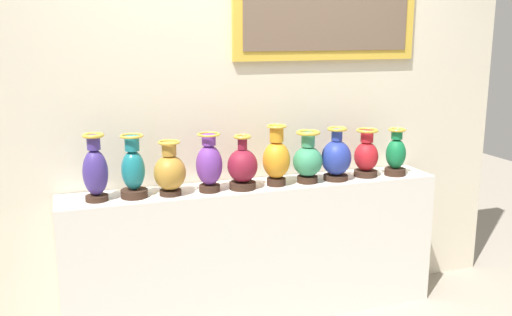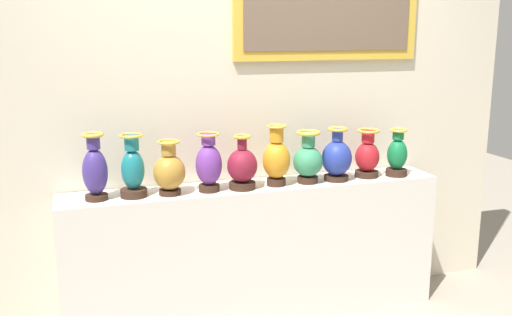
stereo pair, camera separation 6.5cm
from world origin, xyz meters
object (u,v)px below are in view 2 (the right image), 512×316
at_px(vase_jade, 308,160).
at_px(vase_violet, 209,164).
at_px(vase_crimson, 367,156).
at_px(vase_teal, 133,170).
at_px(vase_amber, 276,159).
at_px(vase_cobalt, 337,158).
at_px(vase_burgundy, 242,167).
at_px(vase_emerald, 397,155).
at_px(vase_indigo, 95,170).
at_px(vase_ochre, 169,171).

bearing_deg(vase_jade, vase_violet, -179.67).
bearing_deg(vase_jade, vase_crimson, 2.83).
relative_size(vase_teal, vase_crimson, 1.16).
distance_m(vase_teal, vase_violet, 0.43).
distance_m(vase_amber, vase_cobalt, 0.40).
bearing_deg(vase_burgundy, vase_violet, 177.66).
distance_m(vase_teal, vase_cobalt, 1.25).
distance_m(vase_crimson, vase_emerald, 0.20).
height_order(vase_violet, vase_burgundy, vase_violet).
bearing_deg(vase_emerald, vase_violet, 179.54).
bearing_deg(vase_cobalt, vase_violet, -179.80).
relative_size(vase_teal, vase_cobalt, 1.07).
bearing_deg(vase_burgundy, vase_emerald, -0.10).
xyz_separation_m(vase_amber, vase_cobalt, (0.40, -0.00, -0.02)).
xyz_separation_m(vase_burgundy, vase_amber, (0.22, 0.01, 0.03)).
relative_size(vase_indigo, vase_amber, 1.02).
xyz_separation_m(vase_indigo, vase_burgundy, (0.84, -0.03, -0.04)).
height_order(vase_indigo, vase_cobalt, vase_indigo).
height_order(vase_violet, vase_emerald, vase_violet).
bearing_deg(vase_ochre, vase_crimson, 1.11).
xyz_separation_m(vase_indigo, vase_jade, (1.26, -0.01, -0.03)).
xyz_separation_m(vase_teal, vase_ochre, (0.20, -0.02, -0.02)).
distance_m(vase_ochre, vase_violet, 0.23).
xyz_separation_m(vase_violet, vase_cobalt, (0.82, 0.00, -0.02)).
height_order(vase_indigo, vase_crimson, vase_indigo).
relative_size(vase_jade, vase_emerald, 1.05).
xyz_separation_m(vase_ochre, vase_crimson, (1.27, 0.02, -0.00)).
distance_m(vase_burgundy, vase_amber, 0.22).
bearing_deg(vase_violet, vase_teal, 177.59).
bearing_deg(vase_indigo, vase_emerald, -0.84).
distance_m(vase_amber, vase_jade, 0.21).
bearing_deg(vase_indigo, vase_cobalt, -0.58).
height_order(vase_amber, vase_emerald, vase_amber).
relative_size(vase_burgundy, vase_jade, 1.00).
height_order(vase_violet, vase_cobalt, vase_violet).
xyz_separation_m(vase_amber, vase_jade, (0.21, -0.00, -0.02)).
bearing_deg(vase_indigo, vase_burgundy, -1.76).
distance_m(vase_jade, vase_emerald, 0.62).
bearing_deg(vase_emerald, vase_burgundy, 179.90).
bearing_deg(vase_teal, vase_indigo, -179.81).
xyz_separation_m(vase_violet, vase_jade, (0.63, 0.00, -0.02)).
relative_size(vase_violet, vase_burgundy, 1.06).
bearing_deg(vase_ochre, vase_teal, 174.77).
bearing_deg(vase_violet, vase_jade, 0.33).
bearing_deg(vase_crimson, vase_cobalt, -174.53).
height_order(vase_jade, vase_cobalt, vase_cobalt).
distance_m(vase_jade, vase_cobalt, 0.19).
distance_m(vase_ochre, vase_emerald, 1.47).
xyz_separation_m(vase_teal, vase_cobalt, (1.25, -0.02, -0.01)).
height_order(vase_indigo, vase_emerald, vase_indigo).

